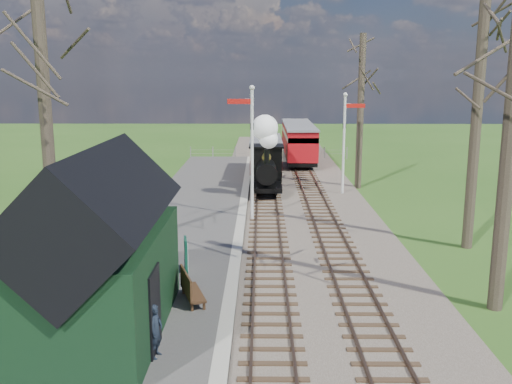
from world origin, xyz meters
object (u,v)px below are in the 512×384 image
semaphore_near (251,144)px  red_carriage_a (301,145)px  locomotive (266,160)px  sign_board (186,255)px  semaphore_far (345,136)px  person (155,331)px  station_shed (100,254)px  coach (266,155)px  bench (189,288)px  red_carriage_b (296,137)px

semaphore_near → red_carriage_a: 16.52m
locomotive → sign_board: 13.47m
semaphore_far → red_carriage_a: semaphore_far is taller
red_carriage_a → person: bearing=-100.3°
locomotive → station_shed: bearing=-103.6°
semaphore_far → coach: (-4.37, 5.79, -1.85)m
semaphore_near → bench: size_ratio=3.77×
red_carriage_a → bench: red_carriage_a is taller
red_carriage_b → bench: size_ratio=3.37×
locomotive → sign_board: (-2.77, -13.12, -1.28)m
semaphore_far → sign_board: size_ratio=5.08×
station_shed → person: 2.51m
coach → person: (-2.72, -25.13, -0.65)m
coach → sign_board: size_ratio=6.29×
station_shed → semaphore_near: bearing=73.6°
station_shed → red_carriage_a: size_ratio=1.13×
locomotive → red_carriage_b: bearing=80.6°
station_shed → bench: 3.21m
semaphore_near → sign_board: semaphore_near is taller
red_carriage_a → station_shed: bearing=-103.8°
person → red_carriage_a: bearing=2.1°
red_carriage_a → bench: bearing=-100.7°
semaphore_near → coach: (0.77, 11.79, -2.12)m
person → red_carriage_b: bearing=3.7°
semaphore_far → red_carriage_b: bearing=96.5°
semaphore_far → locomotive: bearing=-176.4°
station_shed → locomotive: station_shed is taller
station_shed → semaphore_near: 12.58m
bench → red_carriage_b: bearing=81.1°
red_carriage_b → locomotive: bearing=-99.4°
red_carriage_b → person: (-5.32, -34.90, -0.76)m
bench → person: person is taller
red_carriage_b → person: size_ratio=4.29×
coach → person: 25.28m
coach → person: coach is taller
bench → station_shed: bearing=-134.9°
station_shed → sign_board: station_shed is taller
station_shed → locomotive: 18.24m
semaphore_near → bench: bearing=-98.9°
station_shed → coach: 24.18m
semaphore_far → bench: semaphore_far is taller
locomotive → coach: bearing=89.9°
station_shed → sign_board: (1.51, 4.60, -1.50)m
bench → sign_board: bearing=99.4°
person → semaphore_far: bearing=-7.8°
semaphore_far → bench: 17.61m
locomotive → bench: (-2.34, -15.77, -1.42)m
semaphore_near → red_carriage_a: semaphore_near is taller
station_shed → coach: bearing=79.8°
person → station_shed: bearing=62.0°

